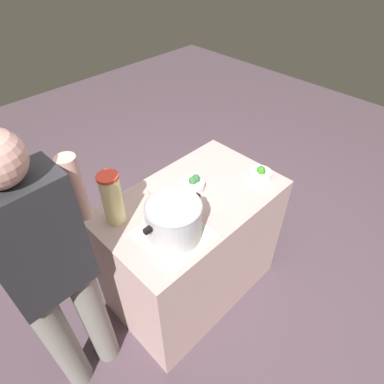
{
  "coord_description": "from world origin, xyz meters",
  "views": [
    {
      "loc": [
        0.97,
        0.97,
        2.17
      ],
      "look_at": [
        0.0,
        0.0,
        0.95
      ],
      "focal_mm": 30.29,
      "sensor_mm": 36.0,
      "label": 1
    }
  ],
  "objects_px": {
    "cooking_pot": "(174,220)",
    "mason_jar": "(156,197)",
    "lemonade_pitcher": "(112,199)",
    "broccoli_bowl_center": "(261,173)",
    "broccoli_bowl_front": "(193,184)",
    "person_cook": "(54,279)"
  },
  "relations": [
    {
      "from": "mason_jar",
      "to": "broccoli_bowl_center",
      "type": "bearing_deg",
      "value": 156.73
    },
    {
      "from": "broccoli_bowl_center",
      "to": "person_cook",
      "type": "height_order",
      "value": "person_cook"
    },
    {
      "from": "cooking_pot",
      "to": "broccoli_bowl_center",
      "type": "bearing_deg",
      "value": 177.61
    },
    {
      "from": "broccoli_bowl_center",
      "to": "person_cook",
      "type": "bearing_deg",
      "value": -9.14
    },
    {
      "from": "lemonade_pitcher",
      "to": "broccoli_bowl_front",
      "type": "distance_m",
      "value": 0.5
    },
    {
      "from": "lemonade_pitcher",
      "to": "broccoli_bowl_center",
      "type": "relative_size",
      "value": 2.25
    },
    {
      "from": "lemonade_pitcher",
      "to": "broccoli_bowl_front",
      "type": "xyz_separation_m",
      "value": [
        -0.47,
        0.11,
        -0.12
      ]
    },
    {
      "from": "mason_jar",
      "to": "lemonade_pitcher",
      "type": "bearing_deg",
      "value": -16.82
    },
    {
      "from": "lemonade_pitcher",
      "to": "mason_jar",
      "type": "distance_m",
      "value": 0.25
    },
    {
      "from": "broccoli_bowl_front",
      "to": "cooking_pot",
      "type": "bearing_deg",
      "value": 30.09
    },
    {
      "from": "cooking_pot",
      "to": "mason_jar",
      "type": "relative_size",
      "value": 2.86
    },
    {
      "from": "broccoli_bowl_center",
      "to": "mason_jar",
      "type": "bearing_deg",
      "value": -23.27
    },
    {
      "from": "cooking_pot",
      "to": "lemonade_pitcher",
      "type": "bearing_deg",
      "value": -64.75
    },
    {
      "from": "broccoli_bowl_front",
      "to": "lemonade_pitcher",
      "type": "bearing_deg",
      "value": -13.27
    },
    {
      "from": "cooking_pot",
      "to": "lemonade_pitcher",
      "type": "xyz_separation_m",
      "value": [
        0.14,
        -0.3,
        0.04
      ]
    },
    {
      "from": "cooking_pot",
      "to": "broccoli_bowl_center",
      "type": "relative_size",
      "value": 2.63
    },
    {
      "from": "mason_jar",
      "to": "broccoli_bowl_center",
      "type": "height_order",
      "value": "mason_jar"
    },
    {
      "from": "mason_jar",
      "to": "broccoli_bowl_front",
      "type": "bearing_deg",
      "value": 170.04
    },
    {
      "from": "cooking_pot",
      "to": "mason_jar",
      "type": "distance_m",
      "value": 0.25
    },
    {
      "from": "broccoli_bowl_front",
      "to": "broccoli_bowl_center",
      "type": "relative_size",
      "value": 1.01
    },
    {
      "from": "broccoli_bowl_front",
      "to": "broccoli_bowl_center",
      "type": "distance_m",
      "value": 0.43
    },
    {
      "from": "cooking_pot",
      "to": "broccoli_bowl_front",
      "type": "height_order",
      "value": "cooking_pot"
    }
  ]
}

